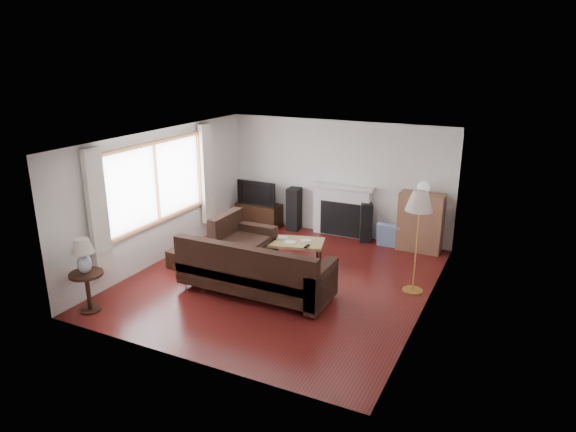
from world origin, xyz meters
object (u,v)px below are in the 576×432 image
at_px(coffee_table, 293,252).
at_px(side_table, 88,292).
at_px(sectional_sofa, 256,268).
at_px(floor_lamp, 416,243).
at_px(tv_stand, 259,214).
at_px(bookshelf, 421,222).

height_order(coffee_table, side_table, side_table).
bearing_deg(coffee_table, sectional_sofa, -105.38).
height_order(coffee_table, floor_lamp, floor_lamp).
xyz_separation_m(sectional_sofa, side_table, (-2.01, -1.68, -0.13)).
xyz_separation_m(tv_stand, bookshelf, (3.69, 0.03, 0.34)).
distance_m(bookshelf, side_table, 6.29).
relative_size(tv_stand, sectional_sofa, 0.37).
height_order(floor_lamp, side_table, floor_lamp).
xyz_separation_m(bookshelf, coffee_table, (-2.01, -1.74, -0.37)).
bearing_deg(coffee_table, bookshelf, 25.64).
bearing_deg(bookshelf, tv_stand, -179.60).
xyz_separation_m(tv_stand, floor_lamp, (4.02, -1.93, 0.62)).
distance_m(sectional_sofa, side_table, 2.62).
bearing_deg(bookshelf, floor_lamp, -80.37).
bearing_deg(side_table, sectional_sofa, 39.93).
bearing_deg(bookshelf, coffee_table, -139.15).
distance_m(coffee_table, side_table, 3.69).
xyz_separation_m(coffee_table, side_table, (-2.01, -3.09, 0.09)).
bearing_deg(tv_stand, sectional_sofa, -61.77).
bearing_deg(coffee_table, tv_stand, 119.23).
bearing_deg(floor_lamp, side_table, -146.54).
height_order(bookshelf, coffee_table, bookshelf).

